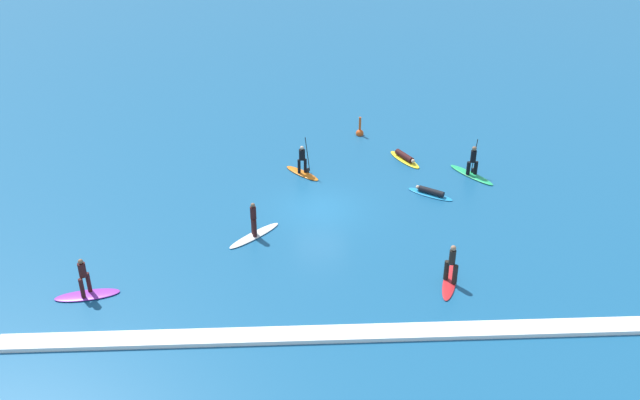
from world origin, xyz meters
TOP-DOWN VIEW (x-y plane):
  - ground_plane at (0.00, 0.00)m, footprint 120.00×120.00m
  - surfer_on_blue_board at (5.93, 1.21)m, footprint 2.44×2.00m
  - surfer_on_white_board at (-3.25, -2.54)m, footprint 2.61×2.62m
  - surfer_on_purple_board at (-10.04, -6.97)m, footprint 2.74×1.20m
  - surfer_on_yellow_board at (5.22, 5.50)m, footprint 1.85×2.72m
  - surfer_on_orange_board at (-0.82, 3.98)m, footprint 2.13×2.27m
  - surfer_on_green_board at (8.65, 3.37)m, footprint 2.26×2.93m
  - surfer_on_red_board at (5.30, -6.67)m, footprint 1.40×2.82m
  - marker_buoy at (2.92, 9.30)m, footprint 0.49×0.49m
  - wave_crest at (0.00, -9.93)m, footprint 25.32×0.90m

SIDE VIEW (x-z plane):
  - ground_plane at x=0.00m, z-range 0.00..0.00m
  - wave_crest at x=0.00m, z-range 0.00..0.18m
  - surfer_on_blue_board at x=5.93m, z-range -0.05..0.34m
  - surfer_on_yellow_board at x=5.22m, z-range -0.06..0.38m
  - marker_buoy at x=2.92m, z-range -0.46..0.87m
  - surfer_on_purple_board at x=-10.04m, z-range -0.51..1.34m
  - surfer_on_white_board at x=-3.25m, z-range -0.48..1.34m
  - surfer_on_green_board at x=8.65m, z-range -0.60..1.48m
  - surfer_on_orange_board at x=-0.82m, z-range -0.65..1.62m
  - surfer_on_red_board at x=5.30m, z-range -0.44..1.44m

